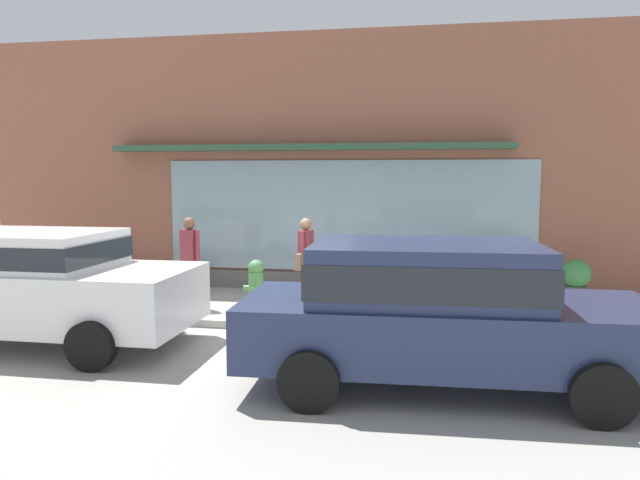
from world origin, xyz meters
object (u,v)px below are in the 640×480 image
at_px(parked_car_navy, 437,307).
at_px(parked_car_white, 33,281).
at_px(potted_plant_trailing_edge, 116,272).
at_px(potted_plant_low_front, 481,268).
at_px(fire_hydrant, 256,286).
at_px(pedestrian_with_handbag, 305,256).
at_px(potted_plant_window_right, 185,276).
at_px(potted_plant_near_hydrant, 576,280).
at_px(pedestrian_passerby, 190,255).

bearing_deg(parked_car_navy, parked_car_white, 170.02).
relative_size(potted_plant_trailing_edge, potted_plant_low_front, 0.50).
distance_m(fire_hydrant, pedestrian_with_handbag, 1.07).
height_order(fire_hydrant, potted_plant_window_right, fire_hydrant).
height_order(potted_plant_near_hydrant, potted_plant_window_right, potted_plant_near_hydrant).
relative_size(fire_hydrant, potted_plant_trailing_edge, 1.46).
distance_m(parked_car_white, potted_plant_low_front, 7.53).
bearing_deg(fire_hydrant, potted_plant_window_right, 142.65).
xyz_separation_m(parked_car_white, potted_plant_low_front, (6.33, 4.08, -0.29)).
height_order(potted_plant_window_right, potted_plant_low_front, potted_plant_low_front).
bearing_deg(fire_hydrant, pedestrian_with_handbag, 40.15).
bearing_deg(potted_plant_trailing_edge, parked_car_white, -75.97).
xyz_separation_m(pedestrian_passerby, potted_plant_near_hydrant, (6.71, 1.20, -0.44)).
height_order(potted_plant_trailing_edge, potted_plant_low_front, potted_plant_low_front).
distance_m(fire_hydrant, potted_plant_window_right, 2.36).
bearing_deg(pedestrian_with_handbag, fire_hydrant, -43.19).
relative_size(fire_hydrant, parked_car_navy, 0.20).
xyz_separation_m(pedestrian_passerby, parked_car_white, (-1.21, -2.60, -0.03)).
relative_size(pedestrian_with_handbag, potted_plant_near_hydrant, 1.85).
xyz_separation_m(fire_hydrant, parked_car_white, (-2.46, -2.42, 0.45)).
relative_size(pedestrian_passerby, potted_plant_low_front, 1.29).
bearing_deg(parked_car_navy, potted_plant_low_front, 77.38).
height_order(pedestrian_passerby, parked_car_white, pedestrian_passerby).
distance_m(potted_plant_trailing_edge, potted_plant_window_right, 1.61).
height_order(fire_hydrant, pedestrian_passerby, pedestrian_passerby).
bearing_deg(pedestrian_passerby, potted_plant_trailing_edge, 167.97).
bearing_deg(parked_car_navy, potted_plant_window_right, 134.33).
bearing_deg(pedestrian_with_handbag, parked_car_white, -39.76).
bearing_deg(potted_plant_low_front, parked_car_white, -147.20).
distance_m(potted_plant_window_right, potted_plant_low_front, 5.75).
distance_m(fire_hydrant, parked_car_navy, 4.37).
distance_m(parked_car_navy, potted_plant_low_front, 4.93).
xyz_separation_m(parked_car_navy, potted_plant_window_right, (-4.83, 4.61, -0.57)).
height_order(parked_car_white, potted_plant_near_hydrant, parked_car_white).
distance_m(pedestrian_with_handbag, parked_car_navy, 4.40).
height_order(pedestrian_passerby, potted_plant_trailing_edge, pedestrian_passerby).
bearing_deg(potted_plant_low_front, potted_plant_near_hydrant, -10.05).
height_order(parked_car_white, potted_plant_trailing_edge, parked_car_white).
bearing_deg(fire_hydrant, potted_plant_near_hydrant, 14.10).
relative_size(fire_hydrant, parked_car_white, 0.21).
bearing_deg(pedestrian_with_handbag, potted_plant_low_front, 114.98).
relative_size(parked_car_white, potted_plant_near_hydrant, 5.05).
relative_size(fire_hydrant, potted_plant_window_right, 1.46).
xyz_separation_m(pedestrian_with_handbag, pedestrian_passerby, (-1.99, -0.44, 0.02)).
relative_size(potted_plant_near_hydrant, potted_plant_low_front, 0.69).
bearing_deg(potted_plant_trailing_edge, parked_car_navy, -36.67).
xyz_separation_m(potted_plant_near_hydrant, potted_plant_window_right, (-7.33, 0.06, -0.16)).
bearing_deg(pedestrian_with_handbag, pedestrian_passerby, -70.77).
distance_m(parked_car_navy, potted_plant_near_hydrant, 5.21).
bearing_deg(fire_hydrant, potted_plant_trailing_edge, 155.10).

